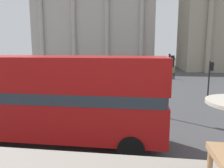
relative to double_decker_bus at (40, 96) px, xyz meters
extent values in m
cylinder|color=black|center=(4.13, 1.24, -1.71)|extent=(1.05, 0.22, 1.05)
cylinder|color=black|center=(4.13, -1.24, -1.71)|extent=(1.05, 0.22, 1.05)
cube|color=#B71414|center=(0.00, 0.00, -0.91)|extent=(11.07, 2.48, 1.60)
cube|color=#2D3842|center=(0.00, 0.00, 0.11)|extent=(10.85, 2.50, 0.45)
cube|color=#B71414|center=(0.00, 0.00, 1.04)|extent=(11.07, 2.48, 1.41)
cube|color=#BCB2A8|center=(-6.46, 43.45, 10.76)|extent=(27.19, 11.17, 26.00)
cylinder|color=#BCB2A8|center=(-17.34, 37.42, 8.81)|extent=(0.90, 0.90, 22.10)
cylinder|color=#BCB2A8|center=(-10.09, 37.42, 8.81)|extent=(0.90, 0.90, 22.10)
cylinder|color=#BCB2A8|center=(-2.84, 37.42, 8.81)|extent=(0.90, 0.90, 22.10)
cylinder|color=#BCB2A8|center=(4.41, 37.42, 8.81)|extent=(0.90, 0.90, 22.10)
cylinder|color=#A39984|center=(15.84, 30.77, 5.33)|extent=(0.90, 0.90, 15.12)
cylinder|color=black|center=(6.12, 4.46, -0.24)|extent=(0.12, 0.12, 3.99)
cube|color=black|center=(6.30, 4.46, 1.31)|extent=(0.20, 0.24, 0.70)
sphere|color=green|center=(6.41, 4.46, 1.46)|extent=(0.14, 0.14, 0.14)
cylinder|color=black|center=(10.07, 9.89, -0.60)|extent=(0.12, 0.12, 3.28)
cube|color=black|center=(10.25, 9.89, 0.59)|extent=(0.20, 0.24, 0.70)
sphere|color=red|center=(10.36, 9.89, 0.74)|extent=(0.14, 0.14, 0.14)
cylinder|color=#282B33|center=(3.89, 15.74, -1.83)|extent=(0.14, 0.14, 0.80)
cylinder|color=#282B33|center=(4.07, 15.74, -1.83)|extent=(0.14, 0.14, 0.80)
cylinder|color=#284799|center=(3.98, 15.74, -1.11)|extent=(0.32, 0.32, 0.64)
sphere|color=tan|center=(3.98, 15.74, -0.69)|extent=(0.22, 0.22, 0.22)
cylinder|color=#282B33|center=(8.87, 22.09, -1.79)|extent=(0.14, 0.14, 0.88)
cylinder|color=#282B33|center=(9.05, 22.09, -1.79)|extent=(0.14, 0.14, 0.88)
cylinder|color=#606638|center=(8.96, 22.09, -1.00)|extent=(0.32, 0.32, 0.70)
sphere|color=tan|center=(8.96, 22.09, -0.53)|extent=(0.24, 0.24, 0.24)
camera|label=1|loc=(4.45, -9.01, 2.11)|focal=35.00mm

